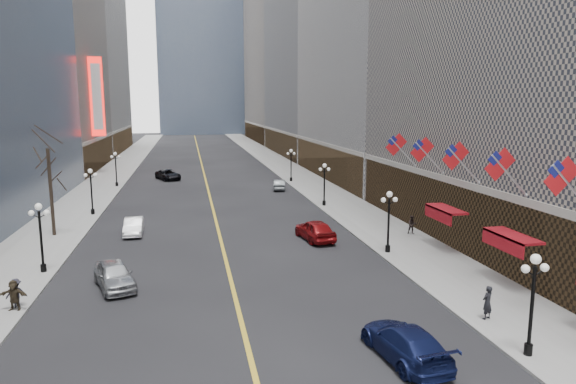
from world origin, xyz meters
name	(u,v)px	position (x,y,z in m)	size (l,w,h in m)	color
sidewalk_east	(300,177)	(14.00, 70.00, 0.07)	(6.00, 230.00, 0.15)	gray
sidewalk_west	(104,183)	(-14.00, 70.00, 0.07)	(6.00, 230.00, 0.15)	gray
lane_line	(204,172)	(0.00, 80.00, 0.01)	(0.25, 200.00, 0.02)	gold
bldg_east_c	(337,42)	(29.88, 106.00, 24.18)	(26.60, 40.60, 48.80)	gray
bldg_east_d	(296,34)	(29.90, 149.00, 31.17)	(26.60, 46.60, 62.80)	gray
bldg_west_c	(6,12)	(-29.88, 87.00, 25.19)	(26.60, 30.60, 50.80)	gray
streetlamp_east_0	(533,294)	(11.80, 14.00, 2.90)	(1.26, 0.44, 4.52)	black
streetlamp_east_1	(389,215)	(11.80, 30.00, 2.90)	(1.26, 0.44, 4.52)	black
streetlamp_east_2	(324,180)	(11.80, 48.00, 2.90)	(1.26, 0.44, 4.52)	black
streetlamp_east_3	(291,162)	(11.80, 66.00, 2.90)	(1.26, 0.44, 4.52)	black
streetlamp_west_1	(40,230)	(-11.80, 30.00, 2.90)	(1.26, 0.44, 4.52)	black
streetlamp_west_2	(91,187)	(-11.80, 48.00, 2.90)	(1.26, 0.44, 4.52)	black
streetlamp_west_3	(116,165)	(-11.80, 66.00, 2.90)	(1.26, 0.44, 4.52)	black
flag_1	(565,180)	(15.31, 17.00, 7.29)	(2.87, 0.12, 2.87)	#B2B2B7
flag_2	(502,167)	(15.31, 22.00, 7.29)	(2.87, 0.12, 2.87)	#B2B2B7
flag_3	(458,158)	(15.31, 27.00, 7.29)	(2.87, 0.12, 2.87)	#B2B2B7
flag_4	(424,152)	(15.31, 32.00, 7.29)	(2.87, 0.12, 2.87)	#B2B2B7
flag_5	(398,146)	(15.31, 37.00, 7.29)	(2.87, 0.12, 2.87)	#B2B2B7
awning_b	(509,238)	(16.11, 22.00, 3.08)	(1.40, 4.00, 0.93)	maroon
awning_c	(444,211)	(16.11, 30.00, 3.08)	(1.40, 4.00, 0.93)	maroon
theatre_marquee	(97,97)	(-15.88, 80.00, 12.00)	(2.00, 0.55, 12.00)	red
tree_west_far	(49,162)	(-13.50, 40.00, 6.24)	(3.60, 3.60, 7.92)	#2D231C
car_nb_near	(114,275)	(-6.94, 26.45, 0.80)	(1.90, 4.71, 1.61)	#979A9E
car_nb_mid	(134,226)	(-7.08, 39.53, 0.70)	(1.47, 4.23, 1.39)	white
car_nb_far	(168,175)	(-5.34, 71.73, 0.74)	(2.45, 5.31, 1.48)	black
car_sb_near	(405,343)	(6.52, 14.93, 0.76)	(2.14, 5.27, 1.53)	#131A47
car_sb_mid	(315,230)	(7.50, 34.82, 0.85)	(2.00, 4.97, 1.69)	maroon
car_sb_far	(279,185)	(9.00, 59.76, 0.68)	(1.43, 4.10, 1.35)	#464B4D
ped_ne_corner	(487,302)	(12.16, 17.77, 1.02)	(0.64, 0.46, 1.74)	black
ped_east_walk	(412,225)	(15.82, 34.66, 0.93)	(0.76, 0.42, 1.56)	black
ped_west_walk	(16,293)	(-11.60, 23.97, 0.94)	(1.02, 0.42, 1.58)	#222129
ped_west_far	(14,295)	(-11.60, 23.58, 0.96)	(1.51, 0.43, 1.63)	#2D2519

